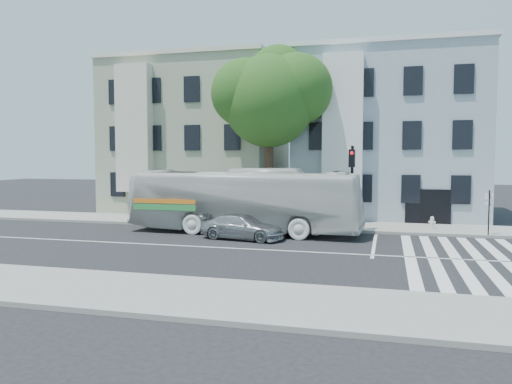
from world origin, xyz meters
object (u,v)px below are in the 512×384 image
(fire_hydrant, at_px, (432,222))
(traffic_signal, at_px, (352,177))
(sedan, at_px, (242,227))
(bus, at_px, (244,201))

(fire_hydrant, bearing_deg, traffic_signal, -155.90)
(sedan, relative_size, traffic_signal, 0.91)
(traffic_signal, bearing_deg, sedan, -137.34)
(bus, xyz_separation_m, sedan, (0.49, -1.98, -1.13))
(bus, distance_m, traffic_signal, 5.94)
(bus, bearing_deg, sedan, -163.64)
(bus, height_order, fire_hydrant, bus)
(bus, distance_m, sedan, 2.33)
(sedan, xyz_separation_m, fire_hydrant, (9.41, 5.35, -0.13))
(bus, bearing_deg, fire_hydrant, -68.62)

